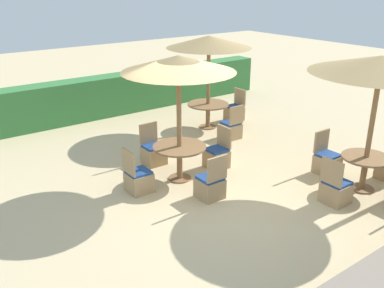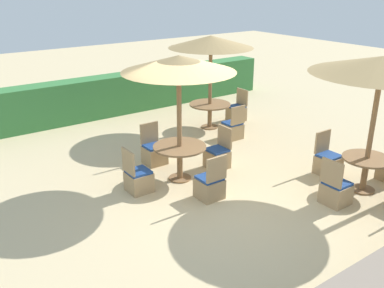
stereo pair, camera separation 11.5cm
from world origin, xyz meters
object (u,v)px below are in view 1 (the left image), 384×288
(parasol_center, at_px, (178,64))
(patio_chair_center_north, at_px, (153,153))
(round_table_front_right, at_px, (365,165))
(patio_chair_center_south, at_px, (210,186))
(parasol_back_right, at_px, (209,42))
(round_table_back_right, at_px, (208,108))
(patio_chair_center_east, at_px, (217,156))
(patio_chair_back_right_east, at_px, (235,112))
(patio_chair_center_west, at_px, (138,180))
(patio_chair_front_right_north, at_px, (327,161))
(patio_chair_back_right_south, at_px, (231,129))
(round_table_center, at_px, (179,153))
(patio_chair_front_right_west, at_px, (335,190))
(parasol_front_right, at_px, (381,65))

(parasol_center, xyz_separation_m, patio_chair_center_north, (-0.02, 1.02, -2.18))
(round_table_front_right, distance_m, patio_chair_center_south, 3.12)
(parasol_back_right, relative_size, round_table_back_right, 2.23)
(round_table_back_right, distance_m, patio_chair_center_east, 2.76)
(patio_chair_back_right_east, height_order, patio_chair_center_west, same)
(patio_chair_front_right_north, height_order, patio_chair_back_right_south, same)
(round_table_center, xyz_separation_m, patio_chair_center_west, (-0.99, 0.01, -0.34))
(patio_chair_front_right_west, distance_m, patio_chair_center_east, 2.70)
(parasol_back_right, bearing_deg, patio_chair_center_south, -127.75)
(parasol_back_right, xyz_separation_m, patio_chair_center_north, (-2.58, -1.25, -2.13))
(patio_chair_back_right_south, relative_size, patio_chair_center_east, 1.00)
(round_table_center, bearing_deg, patio_chair_front_right_north, -30.85)
(patio_chair_center_west, xyz_separation_m, patio_chair_center_east, (2.02, -0.01, 0.00))
(patio_chair_back_right_east, xyz_separation_m, patio_chair_center_west, (-4.62, -2.31, 0.00))
(parasol_front_right, height_order, round_table_back_right, parasol_front_right)
(patio_chair_back_right_south, height_order, patio_chair_center_west, same)
(round_table_front_right, xyz_separation_m, patio_chair_back_right_south, (-0.19, 3.80, -0.28))
(patio_chair_center_west, bearing_deg, patio_chair_front_right_north, 66.12)
(parasol_center, bearing_deg, patio_chair_center_east, -0.02)
(round_table_back_right, bearing_deg, patio_chair_center_east, -124.06)
(patio_chair_center_west, bearing_deg, round_table_center, 89.18)
(round_table_front_right, xyz_separation_m, round_table_back_right, (-0.14, 4.85, 0.03))
(patio_chair_center_south, bearing_deg, parasol_back_right, 52.25)
(patio_chair_front_right_west, relative_size, patio_chair_center_north, 1.00)
(patio_chair_front_right_north, relative_size, parasol_center, 0.36)
(round_table_back_right, xyz_separation_m, patio_chair_back_right_south, (-0.05, -1.06, -0.31))
(parasol_center, bearing_deg, round_table_front_right, -43.68)
(patio_chair_center_north, bearing_deg, patio_chair_center_south, 90.34)
(patio_chair_back_right_south, distance_m, patio_chair_center_east, 1.92)
(round_table_front_right, bearing_deg, patio_chair_back_right_south, 92.85)
(patio_chair_back_right_east, bearing_deg, patio_chair_center_west, 116.56)
(round_table_center, bearing_deg, parasol_center, 0.00)
(parasol_back_right, bearing_deg, patio_chair_center_east, -124.06)
(patio_chair_center_north, bearing_deg, patio_chair_back_right_south, -175.60)
(patio_chair_back_right_east, distance_m, patio_chair_center_west, 5.16)
(patio_chair_center_east, bearing_deg, patio_chair_back_right_south, -50.62)
(parasol_center, distance_m, patio_chair_center_east, 2.41)
(round_table_back_right, distance_m, parasol_center, 3.91)
(patio_chair_back_right_east, height_order, parasol_center, parasol_center)
(parasol_back_right, xyz_separation_m, patio_chair_center_south, (-2.57, -3.32, -2.13))
(parasol_back_right, height_order, patio_chair_back_right_east, parasol_back_right)
(patio_chair_front_right_north, xyz_separation_m, patio_chair_front_right_west, (-0.98, -0.95, 0.00))
(patio_chair_center_east, bearing_deg, patio_chair_center_south, 135.33)
(patio_chair_center_west, bearing_deg, round_table_back_right, 122.44)
(patio_chair_front_right_north, height_order, patio_chair_center_west, same)
(parasol_front_right, height_order, parasol_back_right, parasol_front_right)
(round_table_front_right, xyz_separation_m, parasol_center, (-2.70, 2.58, 1.90))
(patio_chair_center_south, bearing_deg, patio_chair_center_east, 45.33)
(patio_chair_front_right_west, bearing_deg, patio_chair_back_right_east, 159.43)
(parasol_front_right, relative_size, patio_chair_front_right_north, 2.90)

